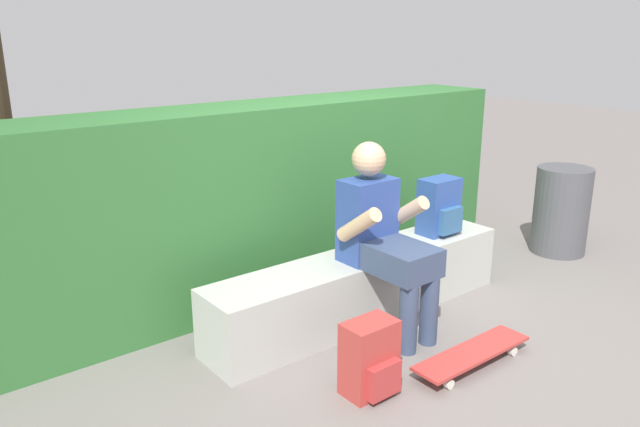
{
  "coord_description": "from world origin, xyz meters",
  "views": [
    {
      "loc": [
        -2.54,
        -2.3,
        1.83
      ],
      "look_at": [
        -0.2,
        0.63,
        0.7
      ],
      "focal_mm": 34.57,
      "sensor_mm": 36.0,
      "label": 1
    }
  ],
  "objects_px": {
    "person_skater": "(383,234)",
    "backpack_on_ground": "(370,359)",
    "backpack_on_bench": "(440,207)",
    "bench_main": "(362,286)",
    "trash_bin": "(561,210)",
    "skateboard_near_person": "(472,354)"
  },
  "relations": [
    {
      "from": "person_skater",
      "to": "backpack_on_ground",
      "type": "distance_m",
      "value": 0.85
    },
    {
      "from": "person_skater",
      "to": "backpack_on_bench",
      "type": "relative_size",
      "value": 2.95
    },
    {
      "from": "person_skater",
      "to": "backpack_on_bench",
      "type": "xyz_separation_m",
      "value": [
        0.74,
        0.19,
        -0.01
      ]
    },
    {
      "from": "bench_main",
      "to": "backpack_on_ground",
      "type": "distance_m",
      "value": 0.89
    },
    {
      "from": "bench_main",
      "to": "trash_bin",
      "type": "bearing_deg",
      "value": -3.59
    },
    {
      "from": "backpack_on_bench",
      "to": "trash_bin",
      "type": "height_order",
      "value": "backpack_on_bench"
    },
    {
      "from": "skateboard_near_person",
      "to": "trash_bin",
      "type": "bearing_deg",
      "value": 19.22
    },
    {
      "from": "skateboard_near_person",
      "to": "backpack_on_bench",
      "type": "xyz_separation_m",
      "value": [
        0.66,
        0.85,
        0.55
      ]
    },
    {
      "from": "trash_bin",
      "to": "bench_main",
      "type": "bearing_deg",
      "value": 176.41
    },
    {
      "from": "skateboard_near_person",
      "to": "backpack_on_ground",
      "type": "height_order",
      "value": "backpack_on_ground"
    },
    {
      "from": "trash_bin",
      "to": "backpack_on_ground",
      "type": "bearing_deg",
      "value": -168.39
    },
    {
      "from": "bench_main",
      "to": "person_skater",
      "type": "relative_size",
      "value": 1.9
    },
    {
      "from": "trash_bin",
      "to": "person_skater",
      "type": "bearing_deg",
      "value": -178.13
    },
    {
      "from": "bench_main",
      "to": "skateboard_near_person",
      "type": "height_order",
      "value": "bench_main"
    },
    {
      "from": "skateboard_near_person",
      "to": "backpack_on_bench",
      "type": "relative_size",
      "value": 2.0
    },
    {
      "from": "backpack_on_bench",
      "to": "backpack_on_ground",
      "type": "bearing_deg",
      "value": -152.22
    },
    {
      "from": "skateboard_near_person",
      "to": "trash_bin",
      "type": "distance_m",
      "value": 2.22
    },
    {
      "from": "skateboard_near_person",
      "to": "backpack_on_bench",
      "type": "height_order",
      "value": "backpack_on_bench"
    },
    {
      "from": "backpack_on_ground",
      "to": "skateboard_near_person",
      "type": "bearing_deg",
      "value": -14.85
    },
    {
      "from": "backpack_on_ground",
      "to": "backpack_on_bench",
      "type": "bearing_deg",
      "value": 27.78
    },
    {
      "from": "person_skater",
      "to": "backpack_on_bench",
      "type": "height_order",
      "value": "person_skater"
    },
    {
      "from": "person_skater",
      "to": "backpack_on_ground",
      "type": "relative_size",
      "value": 2.95
    }
  ]
}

